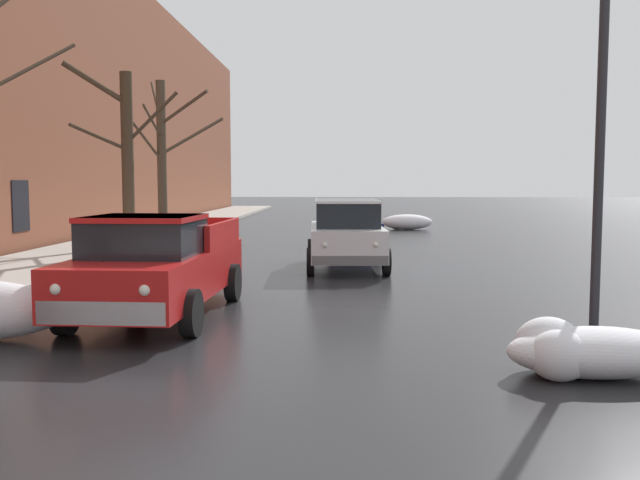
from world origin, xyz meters
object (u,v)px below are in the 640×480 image
object	(u,v)px
bare_tree_mid_block	(126,159)
sedan_darkblue_parked_kerbside_mid	(354,225)
pickup_truck_red_approaching_near_lane	(157,266)
suv_white_parked_kerbside_close	(346,231)
bare_tree_far_down_block	(164,158)
street_lamp_post	(601,124)

from	to	relation	value
bare_tree_mid_block	sedan_darkblue_parked_kerbside_mid	distance (m)	8.52
pickup_truck_red_approaching_near_lane	suv_white_parked_kerbside_close	bearing A→B (deg)	64.25
bare_tree_far_down_block	pickup_truck_red_approaching_near_lane	world-z (taller)	bare_tree_far_down_block
bare_tree_mid_block	sedan_darkblue_parked_kerbside_mid	xyz separation A→B (m)	(6.74, 4.74, -2.20)
sedan_darkblue_parked_kerbside_mid	suv_white_parked_kerbside_close	bearing A→B (deg)	-92.46
pickup_truck_red_approaching_near_lane	suv_white_parked_kerbside_close	size ratio (longest dim) A/B	1.21
pickup_truck_red_approaching_near_lane	bare_tree_mid_block	bearing A→B (deg)	110.80
suv_white_parked_kerbside_close	sedan_darkblue_parked_kerbside_mid	distance (m)	6.64
bare_tree_far_down_block	sedan_darkblue_parked_kerbside_mid	world-z (taller)	bare_tree_far_down_block
bare_tree_mid_block	suv_white_parked_kerbside_close	distance (m)	7.00
street_lamp_post	bare_tree_mid_block	bearing A→B (deg)	136.25
bare_tree_far_down_block	suv_white_parked_kerbside_close	xyz separation A→B (m)	(6.35, -5.69, -2.13)
bare_tree_mid_block	bare_tree_far_down_block	world-z (taller)	bare_tree_far_down_block
bare_tree_mid_block	street_lamp_post	xyz separation A→B (m)	(10.14, -9.71, 0.18)
bare_tree_far_down_block	suv_white_parked_kerbside_close	world-z (taller)	bare_tree_far_down_block
suv_white_parked_kerbside_close	sedan_darkblue_parked_kerbside_mid	xyz separation A→B (m)	(0.29, 6.63, -0.24)
suv_white_parked_kerbside_close	street_lamp_post	world-z (taller)	street_lamp_post
bare_tree_far_down_block	sedan_darkblue_parked_kerbside_mid	distance (m)	7.10
bare_tree_far_down_block	suv_white_parked_kerbside_close	distance (m)	8.78
bare_tree_far_down_block	sedan_darkblue_parked_kerbside_mid	bearing A→B (deg)	8.06
bare_tree_mid_block	street_lamp_post	distance (m)	14.04
bare_tree_mid_block	suv_white_parked_kerbside_close	bearing A→B (deg)	-16.32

